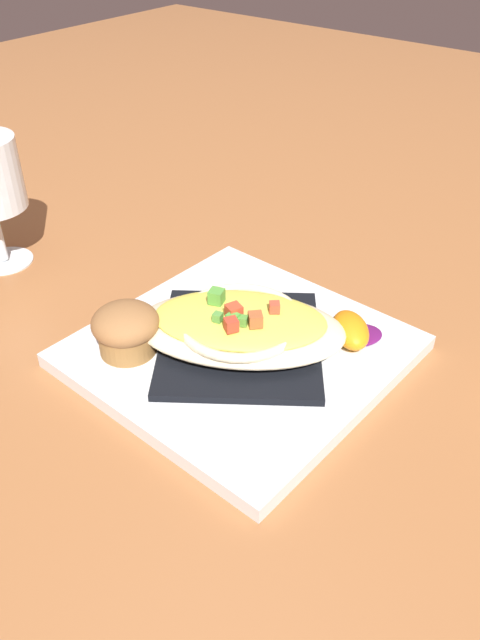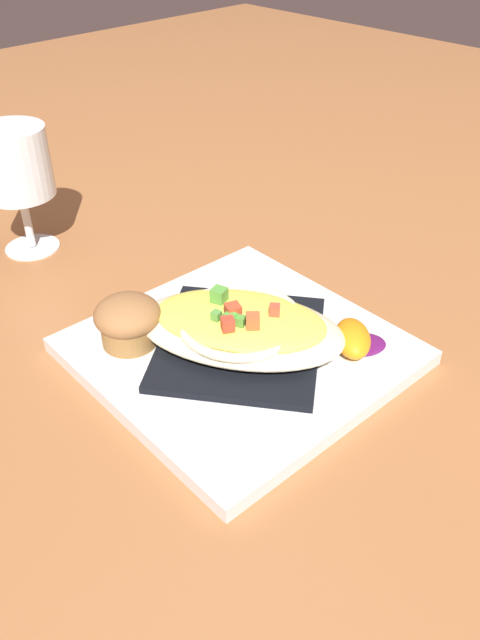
{
  "view_description": "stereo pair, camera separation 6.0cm",
  "coord_description": "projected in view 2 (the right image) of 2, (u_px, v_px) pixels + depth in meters",
  "views": [
    {
      "loc": [
        0.3,
        -0.38,
        0.4
      ],
      "look_at": [
        0.0,
        0.0,
        0.05
      ],
      "focal_mm": 35.84,
      "sensor_mm": 36.0,
      "label": 1
    },
    {
      "loc": [
        0.34,
        -0.34,
        0.4
      ],
      "look_at": [
        0.0,
        0.0,
        0.05
      ],
      "focal_mm": 35.84,
      "sensor_mm": 36.0,
      "label": 2
    }
  ],
  "objects": [
    {
      "name": "stemmed_glass",
      "position": [
        16.0,
        169.0,
        0.74
      ],
      "size": [
        0.08,
        0.08,
        0.15
      ],
      "color": "white",
      "rests_on": "ground_plane"
    },
    {
      "name": "folded_napkin",
      "position": [
        240.0,
        342.0,
        0.61
      ],
      "size": [
        0.22,
        0.22,
        0.01
      ],
      "primitive_type": "cube",
      "rotation": [
        0.0,
        0.0,
        0.63
      ],
      "color": "black",
      "rests_on": "square_plate"
    },
    {
      "name": "gratin_dish",
      "position": [
        240.0,
        325.0,
        0.6
      ],
      "size": [
        0.23,
        0.2,
        0.04
      ],
      "color": "beige",
      "rests_on": "folded_napkin"
    },
    {
      "name": "ground_plane",
      "position": [
        240.0,
        357.0,
        0.62
      ],
      "size": [
        2.6,
        2.6,
        0.0
      ],
      "primitive_type": "plane",
      "color": "#A06539"
    },
    {
      "name": "orange_garnish",
      "position": [
        354.0,
        339.0,
        0.6
      ],
      "size": [
        0.07,
        0.07,
        0.03
      ],
      "color": "#591457",
      "rests_on": "square_plate"
    },
    {
      "name": "muffin",
      "position": [
        128.0,
        320.0,
        0.6
      ],
      "size": [
        0.06,
        0.06,
        0.05
      ],
      "color": "olive",
      "rests_on": "square_plate"
    },
    {
      "name": "square_plate",
      "position": [
        240.0,
        351.0,
        0.62
      ],
      "size": [
        0.28,
        0.28,
        0.02
      ],
      "primitive_type": "cube",
      "rotation": [
        0.0,
        0.0,
        -0.04
      ],
      "color": "white",
      "rests_on": "ground_plane"
    }
  ]
}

